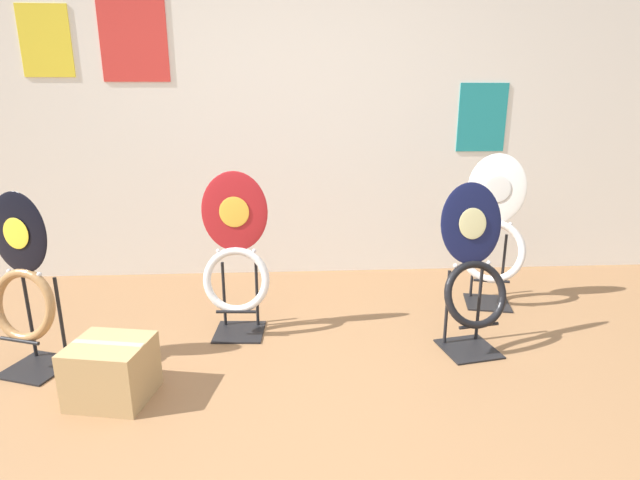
{
  "coord_description": "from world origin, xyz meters",
  "views": [
    {
      "loc": [
        0.07,
        -1.48,
        1.32
      ],
      "look_at": [
        0.23,
        1.24,
        0.55
      ],
      "focal_mm": 28.0,
      "sensor_mm": 36.0,
      "label": 1
    }
  ],
  "objects_px": {
    "toilet_seat_display_navy_moon": "(473,277)",
    "storage_box": "(111,371)",
    "toilet_seat_display_jazz_black": "(24,288)",
    "toilet_seat_display_white_plain": "(494,235)",
    "toilet_seat_display_crimson_swirl": "(236,264)"
  },
  "relations": [
    {
      "from": "toilet_seat_display_navy_moon",
      "to": "storage_box",
      "type": "bearing_deg",
      "value": -168.59
    },
    {
      "from": "toilet_seat_display_navy_moon",
      "to": "toilet_seat_display_jazz_black",
      "type": "height_order",
      "value": "toilet_seat_display_jazz_black"
    },
    {
      "from": "toilet_seat_display_jazz_black",
      "to": "toilet_seat_display_white_plain",
      "type": "relative_size",
      "value": 0.92
    },
    {
      "from": "toilet_seat_display_white_plain",
      "to": "toilet_seat_display_navy_moon",
      "type": "bearing_deg",
      "value": -119.92
    },
    {
      "from": "toilet_seat_display_white_plain",
      "to": "storage_box",
      "type": "height_order",
      "value": "toilet_seat_display_white_plain"
    },
    {
      "from": "toilet_seat_display_white_plain",
      "to": "toilet_seat_display_jazz_black",
      "type": "bearing_deg",
      "value": -165.28
    },
    {
      "from": "toilet_seat_display_navy_moon",
      "to": "toilet_seat_display_white_plain",
      "type": "relative_size",
      "value": 0.91
    },
    {
      "from": "toilet_seat_display_white_plain",
      "to": "storage_box",
      "type": "xyz_separation_m",
      "value": [
        -2.13,
        -0.97,
        -0.34
      ]
    },
    {
      "from": "toilet_seat_display_jazz_black",
      "to": "storage_box",
      "type": "bearing_deg",
      "value": -30.62
    },
    {
      "from": "toilet_seat_display_jazz_black",
      "to": "toilet_seat_display_crimson_swirl",
      "type": "height_order",
      "value": "toilet_seat_display_crimson_swirl"
    },
    {
      "from": "storage_box",
      "to": "toilet_seat_display_jazz_black",
      "type": "bearing_deg",
      "value": 149.38
    },
    {
      "from": "toilet_seat_display_navy_moon",
      "to": "storage_box",
      "type": "xyz_separation_m",
      "value": [
        -1.78,
        -0.36,
        -0.28
      ]
    },
    {
      "from": "toilet_seat_display_navy_moon",
      "to": "storage_box",
      "type": "height_order",
      "value": "toilet_seat_display_navy_moon"
    },
    {
      "from": "toilet_seat_display_navy_moon",
      "to": "toilet_seat_display_crimson_swirl",
      "type": "xyz_separation_m",
      "value": [
        -1.27,
        0.26,
        0.01
      ]
    },
    {
      "from": "toilet_seat_display_crimson_swirl",
      "to": "toilet_seat_display_jazz_black",
      "type": "bearing_deg",
      "value": -160.93
    }
  ]
}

